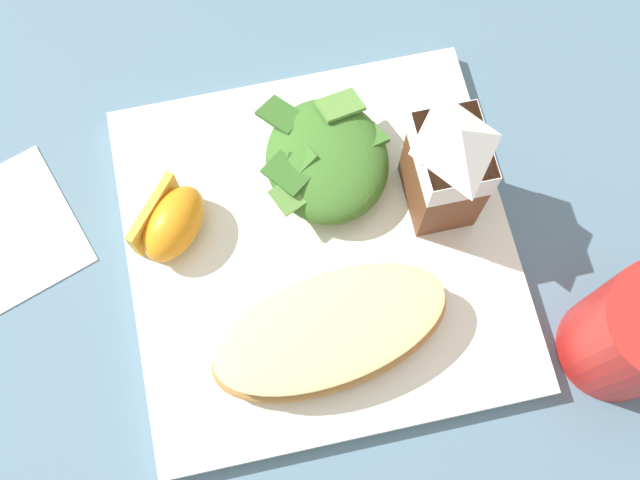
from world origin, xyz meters
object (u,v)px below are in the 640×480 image
Objects in this scene: cheesy_pizza_bread at (330,332)px; paper_napkin at (0,236)px; white_plate at (320,248)px; drinking_red_cup at (637,335)px; milk_carton at (448,164)px; green_salad_pile at (327,160)px; orange_wedge_front at (171,223)px.

paper_napkin is (-0.13, -0.23, -0.03)m from cheesy_pizza_bread.
white_plate is 2.76× the size of drinking_red_cup.
green_salad_pile is at bearing -116.16° from milk_carton.
milk_carton is 1.00× the size of paper_napkin.
paper_napkin is at bearing -102.58° from orange_wedge_front.
cheesy_pizza_bread is at bearing -103.55° from drinking_red_cup.
green_salad_pile is at bearing 168.94° from cheesy_pizza_bread.
cheesy_pizza_bread is (0.07, -0.01, 0.03)m from white_plate.
green_salad_pile reaches higher than orange_wedge_front.
milk_carton reaches higher than white_plate.
cheesy_pizza_bread is 0.14m from orange_wedge_front.
milk_carton reaches higher than drinking_red_cup.
milk_carton is at bearing 82.56° from paper_napkin.
white_plate is at bearing -78.49° from milk_carton.
milk_carton is 0.20m from orange_wedge_front.
white_plate is 4.04× the size of orange_wedge_front.
white_plate is 2.61× the size of green_salad_pile.
drinking_red_cup is at bearing 76.45° from cheesy_pizza_bread.
green_salad_pile is at bearing -134.96° from drinking_red_cup.
cheesy_pizza_bread reaches higher than paper_napkin.
orange_wedge_front is 0.14m from paper_napkin.
orange_wedge_front is (-0.01, -0.19, -0.04)m from milk_carton.
milk_carton reaches higher than green_salad_pile.
milk_carton reaches higher than cheesy_pizza_bread.
cheesy_pizza_bread is at bearing 60.16° from paper_napkin.
paper_napkin is (-0.03, -0.13, -0.03)m from orange_wedge_front.
paper_napkin is (-0.01, -0.25, -0.03)m from green_salad_pile.
milk_carton is at bearing 63.84° from green_salad_pile.
drinking_red_cup reaches higher than green_salad_pile.
orange_wedge_front is (0.02, -0.12, -0.00)m from green_salad_pile.
drinking_red_cup reaches higher than white_plate.
drinking_red_cup reaches higher than cheesy_pizza_bread.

